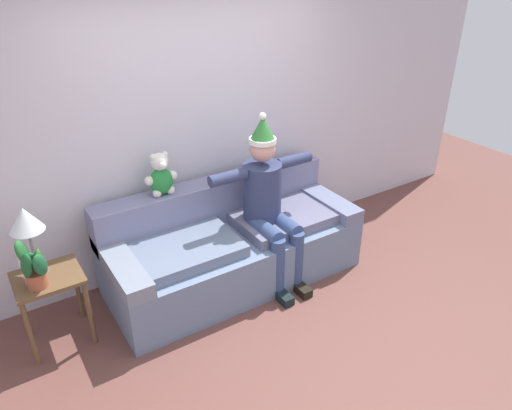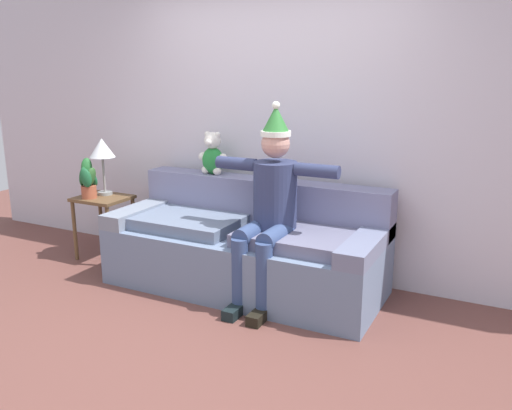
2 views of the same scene
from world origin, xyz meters
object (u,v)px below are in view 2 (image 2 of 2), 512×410
Objects in this scene: side_table at (103,208)px; table_lamp at (102,151)px; couch at (247,247)px; potted_plant at (88,180)px; teddy_bear at (213,155)px; candle_tall at (89,179)px; person_seated at (270,203)px.

table_lamp is (-0.04, 0.08, 0.54)m from side_table.
potted_plant is at bearing -176.86° from couch.
teddy_bear reaches higher than couch.
candle_tall is (-1.69, -0.02, 0.43)m from couch.
candle_tall reaches higher than side_table.
potted_plant is (-1.63, -0.09, 0.44)m from couch.
couch is at bearing -30.59° from teddy_bear.
couch is 1.74m from candle_tall.
person_seated is at bearing -5.29° from side_table.
side_table is (-1.85, 0.17, -0.31)m from person_seated.
teddy_bear is (-0.49, 0.29, 0.70)m from couch.
candle_tall is at bearing 175.64° from person_seated.
couch is at bearing 150.13° from person_seated.
teddy_bear reaches higher than side_table.
person_seated is 4.07× the size of teddy_bear.
teddy_bear is 0.63× the size of side_table.
potted_plant is 0.10m from candle_tall.
table_lamp is at bearing -169.52° from teddy_bear.
table_lamp is (-1.60, 0.09, 0.69)m from couch.
table_lamp is at bearing 172.31° from person_seated.
side_table is at bearing 179.83° from couch.
table_lamp reaches higher than candle_tall.
teddy_bear is 0.99× the size of potted_plant.
person_seated is 4.05× the size of potted_plant.
person_seated reaches higher than couch.
person_seated reaches higher than potted_plant.
teddy_bear is at bearing 149.41° from couch.
person_seated is 1.92m from potted_plant.
teddy_bear reaches higher than table_lamp.
couch reaches higher than candle_tall.
candle_tall is at bearing -165.60° from teddy_bear.
table_lamp is (-1.89, 0.25, 0.24)m from person_seated.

